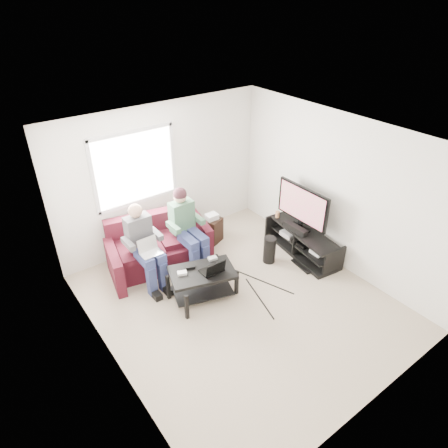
# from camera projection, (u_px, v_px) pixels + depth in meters

# --- Properties ---
(floor) EXTENTS (4.50, 4.50, 0.00)m
(floor) POSITION_uv_depth(u_px,v_px,m) (240.00, 302.00, 6.18)
(floor) COLOR tan
(floor) RESTS_ON ground
(ceiling) EXTENTS (4.50, 4.50, 0.00)m
(ceiling) POSITION_uv_depth(u_px,v_px,m) (245.00, 141.00, 4.82)
(ceiling) COLOR white
(ceiling) RESTS_ON wall_back
(wall_back) EXTENTS (4.50, 0.00, 4.50)m
(wall_back) POSITION_uv_depth(u_px,v_px,m) (162.00, 177.00, 7.04)
(wall_back) COLOR white
(wall_back) RESTS_ON floor
(wall_front) EXTENTS (4.50, 0.00, 4.50)m
(wall_front) POSITION_uv_depth(u_px,v_px,m) (384.00, 330.00, 3.96)
(wall_front) COLOR white
(wall_front) RESTS_ON floor
(wall_left) EXTENTS (0.00, 4.50, 4.50)m
(wall_left) POSITION_uv_depth(u_px,v_px,m) (104.00, 289.00, 4.48)
(wall_left) COLOR white
(wall_left) RESTS_ON floor
(wall_right) EXTENTS (0.00, 4.50, 4.50)m
(wall_right) POSITION_uv_depth(u_px,v_px,m) (338.00, 193.00, 6.52)
(wall_right) COLOR white
(wall_right) RESTS_ON floor
(window) EXTENTS (1.48, 0.04, 1.28)m
(window) POSITION_uv_depth(u_px,v_px,m) (135.00, 168.00, 6.62)
(window) COLOR white
(window) RESTS_ON wall_back
(sofa) EXTENTS (2.00, 1.16, 0.86)m
(sofa) POSITION_uv_depth(u_px,v_px,m) (159.00, 247.00, 6.90)
(sofa) COLOR #421016
(sofa) RESTS_ON floor
(person_left) EXTENTS (0.40, 0.71, 1.35)m
(person_left) POSITION_uv_depth(u_px,v_px,m) (144.00, 243.00, 6.26)
(person_left) COLOR navy
(person_left) RESTS_ON sofa
(person_right) EXTENTS (0.40, 0.71, 1.40)m
(person_right) POSITION_uv_depth(u_px,v_px,m) (186.00, 223.00, 6.64)
(person_right) COLOR navy
(person_right) RESTS_ON sofa
(laptop_silver) EXTENTS (0.34, 0.25, 0.24)m
(laptop_silver) POSITION_uv_depth(u_px,v_px,m) (150.00, 250.00, 6.12)
(laptop_silver) COLOR silver
(laptop_silver) RESTS_ON person_left
(coffee_table) EXTENTS (1.12, 0.87, 0.49)m
(coffee_table) POSITION_uv_depth(u_px,v_px,m) (202.00, 278.00, 6.12)
(coffee_table) COLOR black
(coffee_table) RESTS_ON floor
(laptop_black) EXTENTS (0.40, 0.35, 0.24)m
(laptop_black) POSITION_uv_depth(u_px,v_px,m) (211.00, 265.00, 6.00)
(laptop_black) COLOR black
(laptop_black) RESTS_ON coffee_table
(controller_a) EXTENTS (0.16, 0.14, 0.04)m
(controller_a) POSITION_uv_depth(u_px,v_px,m) (182.00, 273.00, 5.99)
(controller_a) COLOR silver
(controller_a) RESTS_ON coffee_table
(controller_b) EXTENTS (0.16, 0.14, 0.04)m
(controller_b) POSITION_uv_depth(u_px,v_px,m) (190.00, 267.00, 6.12)
(controller_b) COLOR black
(controller_b) RESTS_ON coffee_table
(controller_c) EXTENTS (0.16, 0.12, 0.04)m
(controller_c) POSITION_uv_depth(u_px,v_px,m) (213.00, 258.00, 6.30)
(controller_c) COLOR gray
(controller_c) RESTS_ON coffee_table
(tv_stand) EXTENTS (0.64, 1.54, 0.49)m
(tv_stand) POSITION_uv_depth(u_px,v_px,m) (302.00, 244.00, 7.17)
(tv_stand) COLOR black
(tv_stand) RESTS_ON floor
(tv) EXTENTS (0.12, 1.10, 0.81)m
(tv) POSITION_uv_depth(u_px,v_px,m) (302.00, 206.00, 6.85)
(tv) COLOR black
(tv) RESTS_ON tv_stand
(soundbar) EXTENTS (0.12, 0.50, 0.10)m
(soundbar) POSITION_uv_depth(u_px,v_px,m) (295.00, 228.00, 7.01)
(soundbar) COLOR black
(soundbar) RESTS_ON tv_stand
(drink_cup) EXTENTS (0.08, 0.08, 0.12)m
(drink_cup) POSITION_uv_depth(u_px,v_px,m) (278.00, 214.00, 7.40)
(drink_cup) COLOR #B4774D
(drink_cup) RESTS_ON tv_stand
(console_white) EXTENTS (0.30, 0.22, 0.06)m
(console_white) POSITION_uv_depth(u_px,v_px,m) (320.00, 251.00, 6.86)
(console_white) COLOR silver
(console_white) RESTS_ON tv_stand
(console_grey) EXTENTS (0.34, 0.26, 0.08)m
(console_grey) POSITION_uv_depth(u_px,v_px,m) (291.00, 233.00, 7.33)
(console_grey) COLOR gray
(console_grey) RESTS_ON tv_stand
(console_black) EXTENTS (0.38, 0.30, 0.07)m
(console_black) POSITION_uv_depth(u_px,v_px,m) (305.00, 241.00, 7.09)
(console_black) COLOR black
(console_black) RESTS_ON tv_stand
(subwoofer) EXTENTS (0.21, 0.21, 0.49)m
(subwoofer) POSITION_uv_depth(u_px,v_px,m) (269.00, 250.00, 6.96)
(subwoofer) COLOR black
(subwoofer) RESTS_ON floor
(keyboard_floor) EXTENTS (0.21, 0.48, 0.03)m
(keyboard_floor) POSITION_uv_depth(u_px,v_px,m) (302.00, 266.00, 6.95)
(keyboard_floor) COLOR black
(keyboard_floor) RESTS_ON floor
(end_table) EXTENTS (0.32, 0.32, 0.57)m
(end_table) POSITION_uv_depth(u_px,v_px,m) (212.00, 229.00, 7.52)
(end_table) COLOR black
(end_table) RESTS_ON floor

